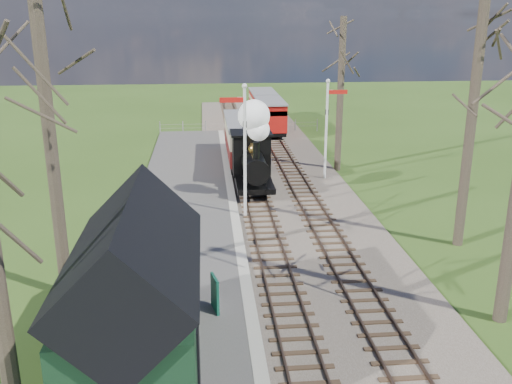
# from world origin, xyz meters

# --- Properties ---
(distant_hills) EXTENTS (114.40, 48.00, 22.02)m
(distant_hills) POSITION_xyz_m (1.40, 64.38, -16.21)
(distant_hills) COLOR #385B23
(distant_hills) RESTS_ON ground
(ballast_bed) EXTENTS (8.00, 60.00, 0.10)m
(ballast_bed) POSITION_xyz_m (1.30, 22.00, 0.05)
(ballast_bed) COLOR brown
(ballast_bed) RESTS_ON ground
(track_near) EXTENTS (1.60, 60.00, 0.15)m
(track_near) POSITION_xyz_m (0.00, 22.00, 0.10)
(track_near) COLOR brown
(track_near) RESTS_ON ground
(track_far) EXTENTS (1.60, 60.00, 0.15)m
(track_far) POSITION_xyz_m (2.60, 22.00, 0.10)
(track_far) COLOR brown
(track_far) RESTS_ON ground
(platform) EXTENTS (5.00, 44.00, 0.20)m
(platform) POSITION_xyz_m (-3.50, 14.00, 0.10)
(platform) COLOR #474442
(platform) RESTS_ON ground
(coping_strip) EXTENTS (0.40, 44.00, 0.21)m
(coping_strip) POSITION_xyz_m (-1.20, 14.00, 0.10)
(coping_strip) COLOR #B2AD9E
(coping_strip) RESTS_ON ground
(station_shed) EXTENTS (3.25, 6.30, 4.78)m
(station_shed) POSITION_xyz_m (-4.30, 4.00, 2.27)
(station_shed) COLOR black
(station_shed) RESTS_ON platform
(semaphore_near) EXTENTS (1.22, 0.24, 6.22)m
(semaphore_near) POSITION_xyz_m (-0.77, 16.00, 3.62)
(semaphore_near) COLOR silver
(semaphore_near) RESTS_ON ground
(semaphore_far) EXTENTS (1.22, 0.24, 5.72)m
(semaphore_far) POSITION_xyz_m (4.37, 22.00, 3.35)
(semaphore_far) COLOR silver
(semaphore_far) RESTS_ON ground
(bare_trees) EXTENTS (15.51, 22.39, 12.00)m
(bare_trees) POSITION_xyz_m (1.33, 10.10, 5.21)
(bare_trees) COLOR #382D23
(bare_trees) RESTS_ON ground
(fence_line) EXTENTS (12.60, 0.08, 1.00)m
(fence_line) POSITION_xyz_m (0.30, 36.00, 0.55)
(fence_line) COLOR slate
(fence_line) RESTS_ON ground
(locomotive) EXTENTS (2.00, 4.66, 4.99)m
(locomotive) POSITION_xyz_m (-0.01, 19.77, 2.28)
(locomotive) COLOR black
(locomotive) RESTS_ON ground
(coach) EXTENTS (2.33, 7.99, 2.45)m
(coach) POSITION_xyz_m (0.00, 25.84, 1.67)
(coach) COLOR black
(coach) RESTS_ON ground
(red_carriage_a) EXTENTS (2.12, 5.24, 2.23)m
(red_carriage_a) POSITION_xyz_m (2.60, 34.71, 1.53)
(red_carriage_a) COLOR black
(red_carriage_a) RESTS_ON ground
(red_carriage_b) EXTENTS (2.12, 5.24, 2.23)m
(red_carriage_b) POSITION_xyz_m (2.60, 40.21, 1.53)
(red_carriage_b) COLOR black
(red_carriage_b) RESTS_ON ground
(sign_board) EXTENTS (0.26, 0.78, 1.14)m
(sign_board) POSITION_xyz_m (-2.29, 7.06, 0.77)
(sign_board) COLOR #104D39
(sign_board) RESTS_ON platform
(bench) EXTENTS (0.48, 1.41, 0.79)m
(bench) POSITION_xyz_m (-3.36, 5.04, 0.57)
(bench) COLOR #3F2A16
(bench) RESTS_ON platform
(person) EXTENTS (0.37, 0.54, 1.43)m
(person) POSITION_xyz_m (-3.23, 2.53, 0.92)
(person) COLOR #1A2030
(person) RESTS_ON platform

